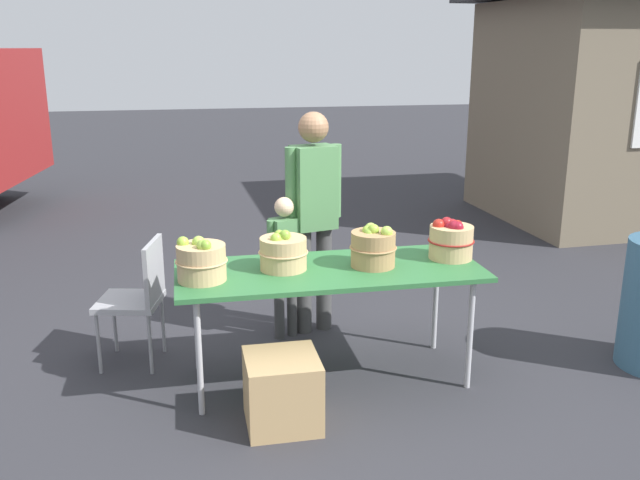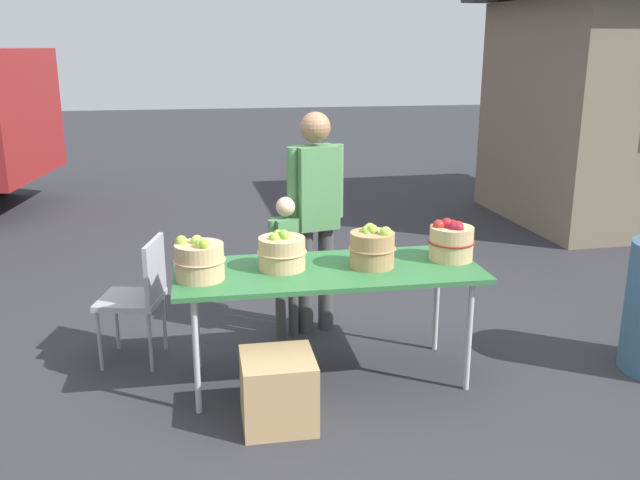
{
  "view_description": "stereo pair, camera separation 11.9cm",
  "coord_description": "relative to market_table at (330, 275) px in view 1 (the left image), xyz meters",
  "views": [
    {
      "loc": [
        -0.86,
        -3.97,
        2.09
      ],
      "look_at": [
        0.0,
        0.3,
        0.85
      ],
      "focal_mm": 38.55,
      "sensor_mm": 36.0,
      "label": 1
    },
    {
      "loc": [
        -0.75,
        -3.99,
        2.09
      ],
      "look_at": [
        0.0,
        0.3,
        0.85
      ],
      "focal_mm": 38.55,
      "sensor_mm": 36.0,
      "label": 2
    }
  ],
  "objects": [
    {
      "name": "food_kiosk",
      "position": [
        4.5,
        3.65,
        0.68
      ],
      "size": [
        3.59,
        3.01,
        2.74
      ],
      "rotation": [
        0.0,
        0.0,
        0.03
      ],
      "color": "#726651",
      "rests_on": "ground"
    },
    {
      "name": "child_customer",
      "position": [
        -0.18,
        0.71,
        -0.08
      ],
      "size": [
        0.26,
        0.2,
        1.06
      ],
      "rotation": [
        0.0,
        0.0,
        3.51
      ],
      "color": "#3F3F3F",
      "rests_on": "ground"
    },
    {
      "name": "ground_plane",
      "position": [
        0.0,
        0.0,
        -0.71
      ],
      "size": [
        40.0,
        40.0,
        0.0
      ],
      "primitive_type": "plane",
      "color": "#2D2D33"
    },
    {
      "name": "apple_basket_red_0",
      "position": [
        0.82,
        0.05,
        0.17
      ],
      "size": [
        0.3,
        0.3,
        0.27
      ],
      "color": "tan",
      "rests_on": "market_table"
    },
    {
      "name": "market_table",
      "position": [
        0.0,
        0.0,
        0.0
      ],
      "size": [
        1.9,
        0.76,
        0.75
      ],
      "color": "#2D6B38",
      "rests_on": "ground"
    },
    {
      "name": "vendor_adult",
      "position": [
        0.05,
        0.8,
        0.26
      ],
      "size": [
        0.42,
        0.28,
        1.64
      ],
      "rotation": [
        0.0,
        0.0,
        3.38
      ],
      "color": "#3F3F3F",
      "rests_on": "ground"
    },
    {
      "name": "apple_basket_green_2",
      "position": [
        0.28,
        -0.01,
        0.17
      ],
      "size": [
        0.3,
        0.3,
        0.27
      ],
      "color": "#A87F51",
      "rests_on": "market_table"
    },
    {
      "name": "apple_basket_green_1",
      "position": [
        -0.28,
        0.04,
        0.16
      ],
      "size": [
        0.31,
        0.31,
        0.26
      ],
      "color": "tan",
      "rests_on": "market_table"
    },
    {
      "name": "apple_basket_green_0",
      "position": [
        -0.79,
        -0.07,
        0.16
      ],
      "size": [
        0.31,
        0.31,
        0.27
      ],
      "color": "tan",
      "rests_on": "market_table"
    },
    {
      "name": "folding_chair",
      "position": [
        -1.19,
        0.47,
        -0.2
      ],
      "size": [
        0.48,
        0.48,
        0.86
      ],
      "rotation": [
        0.0,
        0.0,
        4.49
      ],
      "color": "#99999E",
      "rests_on": "ground"
    },
    {
      "name": "produce_crate",
      "position": [
        -0.38,
        -0.5,
        -0.5
      ],
      "size": [
        0.41,
        0.41,
        0.41
      ],
      "primitive_type": "cube",
      "color": "tan",
      "rests_on": "ground"
    }
  ]
}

